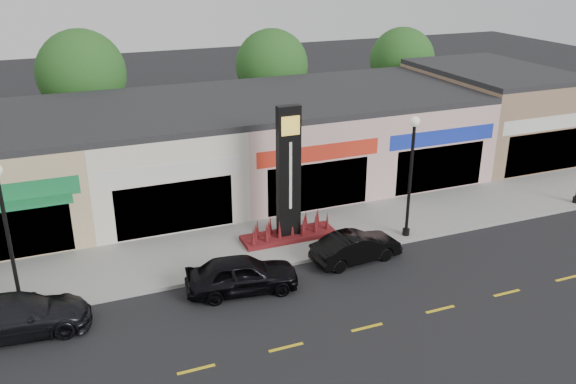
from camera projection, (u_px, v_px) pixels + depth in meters
name	position (u px, v px, depth m)	size (l,w,h in m)	color
ground	(256.00, 301.00, 22.48)	(120.00, 120.00, 0.00)	black
sidewalk	(223.00, 249.00, 26.19)	(52.00, 4.30, 0.15)	gray
curb	(239.00, 273.00, 24.26)	(52.00, 0.20, 0.15)	gray
shop_beige	(3.00, 172.00, 28.49)	(7.00, 10.85, 4.80)	tan
shop_cream	(153.00, 154.00, 30.93)	(7.00, 10.01, 4.80)	silver
shop_pink_w	(281.00, 139.00, 33.36)	(7.00, 10.01, 4.80)	#CCA09C
shop_pink_e	(392.00, 126.00, 35.79)	(7.00, 10.01, 4.80)	#CCA09C
shop_tan	(489.00, 111.00, 38.13)	(7.00, 10.01, 5.30)	#927354
tree_rear_west	(82.00, 74.00, 35.91)	(5.20, 5.20, 7.83)	#382619
tree_rear_mid	(272.00, 66.00, 40.21)	(4.80, 4.80, 7.29)	#382619
tree_rear_east	(402.00, 60.00, 43.77)	(4.60, 4.60, 6.94)	#382619
lamp_west_near	(6.00, 224.00, 20.55)	(0.44, 0.44, 5.47)	black
lamp_east_near	(411.00, 165.00, 26.11)	(0.44, 0.44, 5.47)	black
pylon_sign	(289.00, 193.00, 26.28)	(4.20, 1.30, 6.00)	#550E1B
car_dark_sedan	(17.00, 316.00, 20.38)	(4.76, 1.93, 1.38)	black
car_black_sedan	(242.00, 274.00, 22.90)	(4.24, 1.70, 1.44)	black
car_black_conv	(356.00, 247.00, 25.17)	(3.82, 1.33, 1.26)	black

